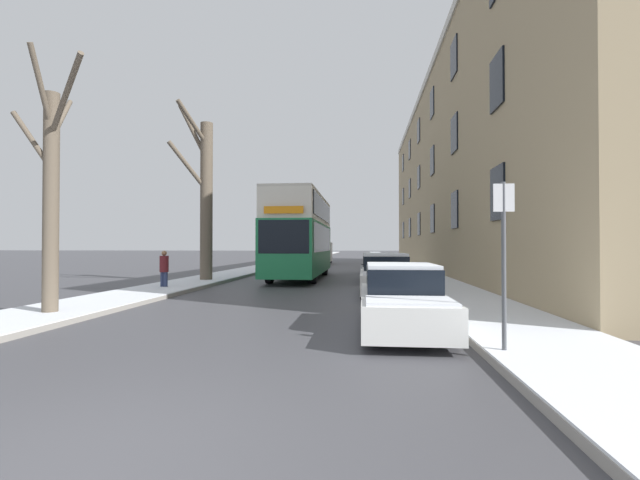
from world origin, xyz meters
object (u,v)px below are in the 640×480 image
(bare_tree_left_1, at_px, (205,196))
(parked_car_2, at_px, (379,269))
(parked_car_3, at_px, (376,264))
(street_sign_post, at_px, (504,258))
(bare_tree_left_0, at_px, (51,189))
(parked_car_0, at_px, (401,300))
(oncoming_van, at_px, (320,252))
(pedestrian_left_sidewalk, at_px, (164,269))
(double_decker_bus, at_px, (301,232))
(parked_car_1, at_px, (385,276))

(bare_tree_left_1, relative_size, parked_car_2, 1.93)
(parked_car_3, xyz_separation_m, street_sign_post, (1.39, -20.17, 0.96))
(street_sign_post, bearing_deg, bare_tree_left_0, 163.60)
(parked_car_0, relative_size, oncoming_van, 0.82)
(oncoming_van, xyz_separation_m, pedestrian_left_sidewalk, (-3.67, -26.16, -0.29))
(parked_car_3, bearing_deg, bare_tree_left_0, -116.31)
(parked_car_3, bearing_deg, parked_car_2, -90.00)
(parked_car_3, bearing_deg, bare_tree_left_1, -140.57)
(bare_tree_left_1, xyz_separation_m, double_decker_bus, (4.29, 3.08, -1.70))
(parked_car_3, relative_size, pedestrian_left_sidewalk, 2.73)
(double_decker_bus, relative_size, pedestrian_left_sidewalk, 6.45)
(bare_tree_left_1, xyz_separation_m, parked_car_3, (8.50, 6.99, -3.62))
(oncoming_van, relative_size, street_sign_post, 1.94)
(parked_car_1, distance_m, oncoming_van, 27.37)
(bare_tree_left_0, xyz_separation_m, parked_car_0, (8.53, -0.67, -2.55))
(parked_car_1, height_order, oncoming_van, oncoming_van)
(parked_car_3, bearing_deg, pedestrian_left_sidewalk, -129.35)
(parked_car_3, bearing_deg, oncoming_van, 108.22)
(bare_tree_left_0, height_order, parked_car_0, bare_tree_left_0)
(parked_car_0, bearing_deg, street_sign_post, -58.26)
(double_decker_bus, bearing_deg, oncoming_van, 92.61)
(bare_tree_left_1, height_order, parked_car_0, bare_tree_left_1)
(bare_tree_left_1, relative_size, street_sign_post, 3.16)
(oncoming_van, height_order, street_sign_post, street_sign_post)
(pedestrian_left_sidewalk, bearing_deg, parked_car_3, -111.48)
(parked_car_3, height_order, oncoming_van, oncoming_van)
(parked_car_1, xyz_separation_m, street_sign_post, (1.39, -8.75, 0.90))
(bare_tree_left_0, distance_m, bare_tree_left_1, 10.31)
(pedestrian_left_sidewalk, relative_size, street_sign_post, 0.57)
(parked_car_3, height_order, pedestrian_left_sidewalk, pedestrian_left_sidewalk)
(parked_car_0, distance_m, parked_car_2, 12.57)
(parked_car_2, height_order, parked_car_3, parked_car_3)
(parked_car_2, bearing_deg, bare_tree_left_0, -125.64)
(bare_tree_left_1, distance_m, parked_car_2, 9.39)
(parked_car_0, bearing_deg, bare_tree_left_0, 175.48)
(street_sign_post, bearing_deg, parked_car_1, 99.02)
(bare_tree_left_1, height_order, double_decker_bus, bare_tree_left_1)
(parked_car_3, relative_size, street_sign_post, 1.56)
(parked_car_2, height_order, pedestrian_left_sidewalk, pedestrian_left_sidewalk)
(parked_car_3, distance_m, oncoming_van, 16.29)
(bare_tree_left_0, bearing_deg, pedestrian_left_sidewalk, 92.04)
(parked_car_3, bearing_deg, double_decker_bus, -137.08)
(bare_tree_left_0, xyz_separation_m, parked_car_3, (8.53, 17.25, -2.57))
(bare_tree_left_0, xyz_separation_m, parked_car_2, (8.53, 11.90, -2.57))
(double_decker_bus, distance_m, pedestrian_left_sidewalk, 8.33)
(parked_car_0, xyz_separation_m, oncoming_van, (-5.09, 33.39, 0.52))
(parked_car_3, height_order, street_sign_post, street_sign_post)
(bare_tree_left_1, height_order, parked_car_3, bare_tree_left_1)
(pedestrian_left_sidewalk, bearing_deg, parked_car_1, -166.92)
(parked_car_2, bearing_deg, parked_car_3, 90.00)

